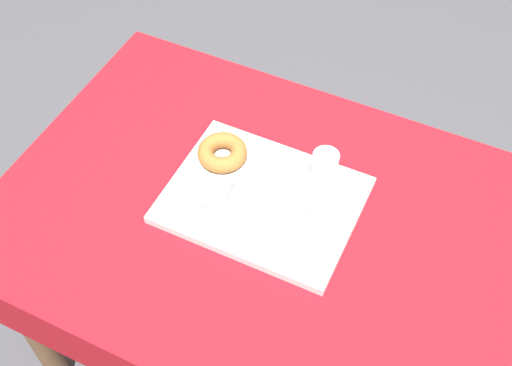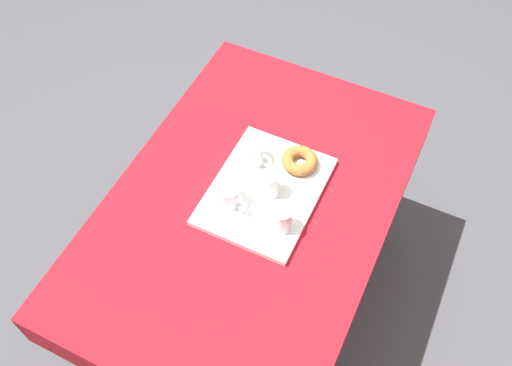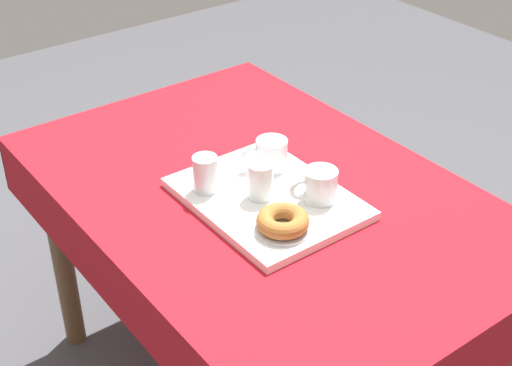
# 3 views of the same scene
# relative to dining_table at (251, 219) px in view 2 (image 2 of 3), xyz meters

# --- Properties ---
(ground_plane) EXTENTS (6.00, 6.00, 0.00)m
(ground_plane) POSITION_rel_dining_table_xyz_m (0.00, 0.00, -0.65)
(ground_plane) COLOR #47474C
(dining_table) EXTENTS (1.32, 0.88, 0.76)m
(dining_table) POSITION_rel_dining_table_xyz_m (0.00, 0.00, 0.00)
(dining_table) COLOR #A8141E
(dining_table) RESTS_ON ground
(serving_tray) EXTENTS (0.44, 0.34, 0.02)m
(serving_tray) POSITION_rel_dining_table_xyz_m (0.05, -0.03, 0.12)
(serving_tray) COLOR white
(serving_tray) RESTS_ON dining_table
(tea_mug_left) EXTENTS (0.08, 0.12, 0.08)m
(tea_mug_left) POSITION_rel_dining_table_xyz_m (0.14, 0.06, 0.17)
(tea_mug_left) COLOR white
(tea_mug_left) RESTS_ON serving_tray
(tea_mug_right) EXTENTS (0.08, 0.12, 0.08)m
(tea_mug_right) POSITION_rel_dining_table_xyz_m (-0.04, 0.05, 0.17)
(tea_mug_right) COLOR white
(tea_mug_right) RESTS_ON serving_tray
(water_glass_near) EXTENTS (0.06, 0.06, 0.09)m
(water_glass_near) POSITION_rel_dining_table_xyz_m (-0.05, -0.14, 0.17)
(water_glass_near) COLOR white
(water_glass_near) RESTS_ON serving_tray
(water_glass_far) EXTENTS (0.06, 0.06, 0.09)m
(water_glass_far) POSITION_rel_dining_table_xyz_m (0.05, -0.05, 0.17)
(water_glass_far) COLOR white
(water_glass_far) RESTS_ON serving_tray
(donut_plate_left) EXTENTS (0.13, 0.13, 0.01)m
(donut_plate_left) POSITION_rel_dining_table_xyz_m (0.19, -0.09, 0.13)
(donut_plate_left) COLOR silver
(donut_plate_left) RESTS_ON serving_tray
(sugar_donut_left) EXTENTS (0.12, 0.12, 0.04)m
(sugar_donut_left) POSITION_rel_dining_table_xyz_m (0.19, -0.09, 0.16)
(sugar_donut_left) COLOR #A3662D
(sugar_donut_left) RESTS_ON donut_plate_left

